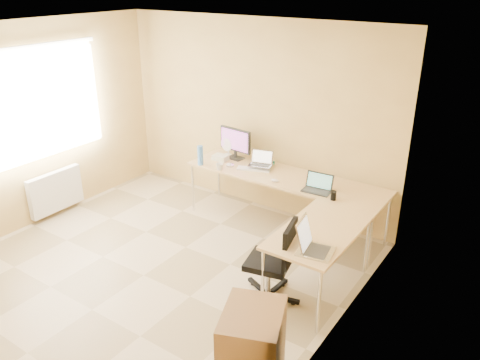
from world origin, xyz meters
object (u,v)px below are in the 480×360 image
Objects in this scene: desk_main at (284,202)px; office_chair at (269,257)px; water_bottle at (200,155)px; desk_fan at (228,147)px; desk_return at (318,260)px; laptop_return at (317,240)px; laptop_center at (261,159)px; keyboard at (254,169)px; monitor at (235,144)px; cabinet at (252,353)px; mug at (220,167)px; laptop_black at (317,183)px.

desk_main is 2.90× the size of office_chair.
water_bottle is 0.51m from desk_fan.
desk_return is 3.44× the size of laptop_return.
office_chair is (1.01, -1.44, -0.37)m from laptop_center.
desk_fan is (0.11, 0.50, -0.01)m from water_bottle.
water_bottle is (-0.69, -0.25, 0.12)m from keyboard.
desk_return is at bearing -26.38° from monitor.
desk_fan is 0.27× the size of office_chair.
water_bottle is (-2.10, 0.70, 0.50)m from desk_return.
monitor is 0.51m from laptop_center.
cabinet is at bearing -77.91° from keyboard.
office_chair reaches higher than mug.
laptop_center is at bearing 99.91° from cabinet.
cabinet is at bearing -84.22° from desk_return.
water_bottle reaches higher than cabinet.
laptop_center is 0.16m from keyboard.
laptop_black reaches higher than desk_main.
laptop_center is 0.89× the size of laptop_black.
laptop_return reaches higher than cabinet.
monitor is 0.66× the size of cabinet.
office_chair is (0.08, -1.22, -0.33)m from laptop_black.
water_bottle reaches higher than office_chair.
monitor is at bearing -6.66° from desk_fan.
keyboard is 2.08m from laptop_return.
monitor is at bearing 169.67° from desk_main.
laptop_return is 1.18m from cabinet.
mug is at bearing -76.02° from monitor.
desk_main is 8.01× the size of laptop_black.
laptop_black is 1.35m from laptop_return.
keyboard reaches higher than desk_return.
mug is 0.37× the size of desk_fan.
cabinet is (1.51, -2.51, -0.51)m from laptop_center.
mug is 0.55m from desk_fan.
desk_main is at bearing -14.00° from keyboard.
laptop_black reaches higher than cabinet.
desk_main is at bearing 93.30° from cabinet.
laptop_center is at bearing -6.19° from desk_fan.
desk_fan reaches higher than mug.
laptop_center is 0.95m from laptop_black.
desk_main is 1.06m from monitor.
cabinet is at bearing 170.51° from laptop_return.
desk_fan is at bearing 135.99° from keyboard.
laptop_black is (-0.43, 0.81, 0.47)m from desk_return.
desk_fan is 3.47m from cabinet.
laptop_black is at bearing -8.29° from monitor.
monitor is 1.92× the size of water_bottle.
water_bottle is at bearing 179.05° from keyboard.
desk_fan is (-0.21, 0.50, 0.08)m from mug.
laptop_center is 2.09m from laptop_return.
cabinet is (2.00, -2.64, -0.59)m from monitor.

